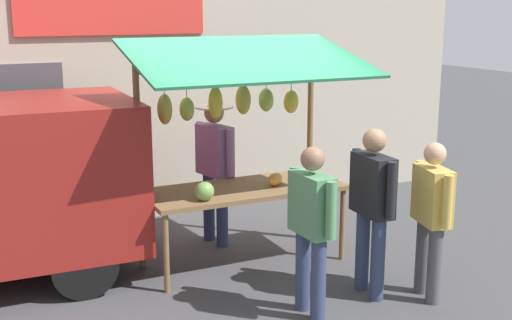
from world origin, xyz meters
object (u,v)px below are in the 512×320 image
object	(u,v)px
market_stall	(241,127)
shopper_with_ponytail	(311,220)
vendor_with_sunhat	(215,161)
shopper_in_grey_tee	(432,211)
shopper_in_striped_shirt	(372,200)

from	to	relation	value
market_stall	shopper_with_ponytail	size ratio (longest dim) A/B	1.55
shopper_with_ponytail	vendor_with_sunhat	bearing A→B (deg)	-1.58
shopper_in_grey_tee	shopper_with_ponytail	xyz separation A→B (m)	(1.24, -0.18, 0.03)
vendor_with_sunhat	shopper_in_grey_tee	xyz separation A→B (m)	(-1.28, 2.38, -0.13)
vendor_with_sunhat	shopper_with_ponytail	xyz separation A→B (m)	(-0.05, 2.20, -0.10)
vendor_with_sunhat	shopper_in_grey_tee	world-z (taller)	vendor_with_sunhat
market_stall	shopper_in_striped_shirt	distance (m)	1.66
shopper_in_grey_tee	shopper_with_ponytail	bearing A→B (deg)	95.45
vendor_with_sunhat	shopper_with_ponytail	size ratio (longest dim) A/B	1.07
shopper_in_striped_shirt	market_stall	bearing A→B (deg)	32.98
vendor_with_sunhat	shopper_with_ponytail	distance (m)	2.20
shopper_with_ponytail	shopper_in_striped_shirt	bearing A→B (deg)	-82.32
vendor_with_sunhat	shopper_in_striped_shirt	distance (m)	2.21
shopper_with_ponytail	shopper_in_striped_shirt	distance (m)	0.78
market_stall	shopper_with_ponytail	xyz separation A→B (m)	(-0.02, 1.48, -0.63)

